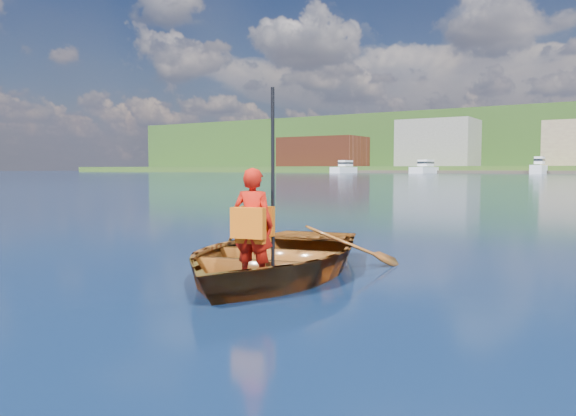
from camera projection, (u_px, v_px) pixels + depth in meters
ground at (271, 294)px, 5.48m from camera, size 600.00×600.00×0.00m
rowboat at (273, 256)px, 6.46m from camera, size 3.28×4.07×0.75m
child_paddler at (253, 225)px, 5.53m from camera, size 0.46×0.40×1.93m
dock at (573, 172)px, 136.23m from camera, size 159.91×14.75×0.80m
hillside_trees at (524, 127)px, 223.28m from camera, size 281.66×91.43×27.84m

